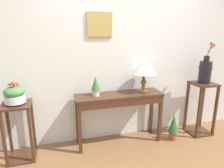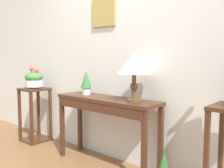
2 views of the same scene
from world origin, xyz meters
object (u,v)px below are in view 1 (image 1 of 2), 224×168
console_table (120,102)px  pedestal_stand_left (20,132)px  potted_plant_floor (173,126)px  pedestal_stand_right (200,108)px  potted_plant_on_console (96,85)px  flower_vase_tall_right (205,69)px  table_lamp (144,68)px  planter_bowl_wide_left (15,94)px

console_table → pedestal_stand_left: 1.40m
potted_plant_floor → pedestal_stand_right: bearing=9.8°
potted_plant_on_console → pedestal_stand_left: size_ratio=0.36×
pedestal_stand_right → flower_vase_tall_right: (0.00, -0.00, 0.65)m
console_table → table_lamp: 0.61m
table_lamp → flower_vase_tall_right: size_ratio=0.76×
console_table → potted_plant_on_console: bearing=173.5°
pedestal_stand_left → planter_bowl_wide_left: bearing=-9.8°
console_table → potted_plant_floor: 0.94m
console_table → flower_vase_tall_right: bearing=-2.4°
potted_plant_on_console → flower_vase_tall_right: flower_vase_tall_right is taller
table_lamp → planter_bowl_wide_left: (-1.75, -0.03, -0.24)m
pedestal_stand_left → pedestal_stand_right: (2.74, -0.05, 0.04)m
pedestal_stand_left → potted_plant_floor: size_ratio=1.84×
console_table → pedestal_stand_right: 1.39m
table_lamp → pedestal_stand_left: table_lamp is taller
table_lamp → pedestal_stand_left: size_ratio=0.63×
pedestal_stand_left → potted_plant_floor: 2.21m
table_lamp → planter_bowl_wide_left: table_lamp is taller
potted_plant_on_console → flower_vase_tall_right: size_ratio=0.44×
pedestal_stand_right → potted_plant_floor: bearing=-170.2°
pedestal_stand_right → flower_vase_tall_right: bearing=-34.2°
potted_plant_on_console → flower_vase_tall_right: (1.71, -0.10, 0.15)m
pedestal_stand_left → potted_plant_floor: (2.20, -0.14, -0.15)m
console_table → pedestal_stand_right: (1.37, -0.06, -0.22)m
pedestal_stand_right → flower_vase_tall_right: size_ratio=1.36×
potted_plant_on_console → pedestal_stand_right: potted_plant_on_console is taller
table_lamp → pedestal_stand_left: bearing=-178.9°
potted_plant_on_console → planter_bowl_wide_left: bearing=-177.2°
table_lamp → planter_bowl_wide_left: size_ratio=1.59×
potted_plant_on_console → pedestal_stand_left: bearing=-177.2°
table_lamp → pedestal_stand_right: bearing=-4.6°
pedestal_stand_left → flower_vase_tall_right: size_ratio=1.22×
pedestal_stand_left → potted_plant_on_console: bearing=2.8°
pedestal_stand_left → flower_vase_tall_right: (2.74, -0.05, 0.69)m
potted_plant_on_console → planter_bowl_wide_left: planter_bowl_wide_left is taller
pedestal_stand_right → potted_plant_floor: size_ratio=2.05×
pedestal_stand_right → flower_vase_tall_right: flower_vase_tall_right is taller
flower_vase_tall_right → potted_plant_floor: (-0.54, -0.09, -0.85)m
console_table → planter_bowl_wide_left: bearing=-179.5°
potted_plant_on_console → pedestal_stand_left: 1.17m
planter_bowl_wide_left → flower_vase_tall_right: (2.74, -0.05, 0.18)m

